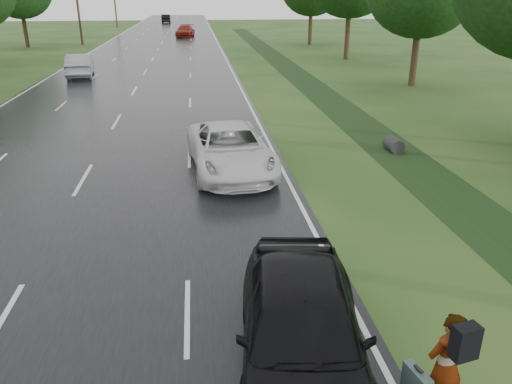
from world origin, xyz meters
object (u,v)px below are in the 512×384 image
object	(u,v)px
pedestrian	(445,366)
silver_sedan	(80,65)
white_pickup	(230,149)
dark_sedan	(302,329)

from	to	relation	value
pedestrian	silver_sedan	size ratio (longest dim) A/B	0.36
pedestrian	white_pickup	world-z (taller)	pedestrian
pedestrian	silver_sedan	distance (m)	35.22
pedestrian	white_pickup	xyz separation A→B (m)	(-2.24, 11.16, -0.10)
dark_sedan	silver_sedan	distance (m)	33.61
pedestrian	silver_sedan	xyz separation A→B (m)	(-11.66, 33.23, -0.07)
pedestrian	silver_sedan	world-z (taller)	pedestrian
dark_sedan	pedestrian	bearing A→B (deg)	-23.47
white_pickup	pedestrian	bearing A→B (deg)	-83.48
pedestrian	white_pickup	size ratio (longest dim) A/B	0.32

